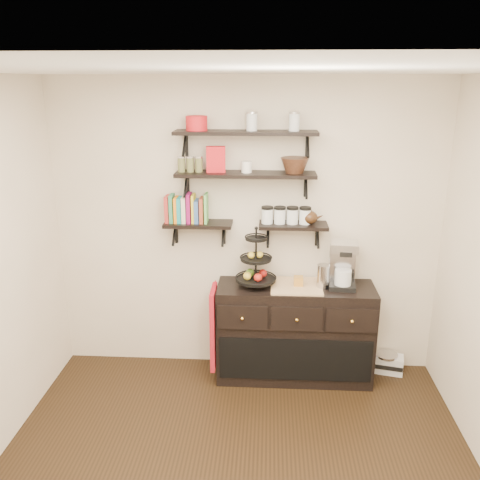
% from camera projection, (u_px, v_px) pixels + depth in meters
% --- Properties ---
extents(ceiling, '(3.50, 3.50, 0.02)m').
position_uv_depth(ceiling, '(231.00, 70.00, 2.55)').
color(ceiling, white).
rests_on(ceiling, back_wall).
extents(back_wall, '(3.50, 0.02, 2.70)m').
position_uv_depth(back_wall, '(246.00, 230.00, 4.62)').
color(back_wall, silver).
rests_on(back_wall, ground).
extents(shelf_top, '(1.20, 0.27, 0.23)m').
position_uv_depth(shelf_top, '(246.00, 133.00, 4.23)').
color(shelf_top, black).
rests_on(shelf_top, back_wall).
extents(shelf_mid, '(1.20, 0.27, 0.23)m').
position_uv_depth(shelf_mid, '(246.00, 175.00, 4.34)').
color(shelf_mid, black).
rests_on(shelf_mid, back_wall).
extents(shelf_low_left, '(0.60, 0.25, 0.23)m').
position_uv_depth(shelf_low_left, '(198.00, 224.00, 4.51)').
color(shelf_low_left, black).
rests_on(shelf_low_left, back_wall).
extents(shelf_low_right, '(0.60, 0.25, 0.23)m').
position_uv_depth(shelf_low_right, '(293.00, 226.00, 4.46)').
color(shelf_low_right, black).
rests_on(shelf_low_right, back_wall).
extents(cookbooks, '(0.36, 0.15, 0.26)m').
position_uv_depth(cookbooks, '(188.00, 209.00, 4.47)').
color(cookbooks, '#A52C28').
rests_on(cookbooks, shelf_low_left).
extents(glass_canisters, '(0.43, 0.10, 0.13)m').
position_uv_depth(glass_canisters, '(286.00, 216.00, 4.44)').
color(glass_canisters, silver).
rests_on(glass_canisters, shelf_low_right).
extents(sideboard, '(1.40, 0.50, 0.92)m').
position_uv_depth(sideboard, '(295.00, 332.00, 4.64)').
color(sideboard, black).
rests_on(sideboard, floor).
extents(fruit_stand, '(0.36, 0.36, 0.52)m').
position_uv_depth(fruit_stand, '(256.00, 267.00, 4.48)').
color(fruit_stand, black).
rests_on(fruit_stand, sideboard).
extents(candle, '(0.08, 0.08, 0.08)m').
position_uv_depth(candle, '(298.00, 281.00, 4.49)').
color(candle, '#A97227').
rests_on(candle, sideboard).
extents(coffee_maker, '(0.25, 0.24, 0.42)m').
position_uv_depth(coffee_maker, '(343.00, 265.00, 4.45)').
color(coffee_maker, black).
rests_on(coffee_maker, sideboard).
extents(thermal_carafe, '(0.11, 0.11, 0.22)m').
position_uv_depth(thermal_carafe, '(323.00, 277.00, 4.44)').
color(thermal_carafe, silver).
rests_on(thermal_carafe, sideboard).
extents(apron, '(0.04, 0.32, 0.75)m').
position_uv_depth(apron, '(214.00, 327.00, 4.56)').
color(apron, maroon).
rests_on(apron, sideboard).
extents(radio, '(0.34, 0.25, 0.19)m').
position_uv_depth(radio, '(386.00, 363.00, 4.81)').
color(radio, silver).
rests_on(radio, floor).
extents(recipe_box, '(0.16, 0.07, 0.22)m').
position_uv_depth(recipe_box, '(216.00, 159.00, 4.31)').
color(recipe_box, red).
rests_on(recipe_box, shelf_mid).
extents(walnut_bowl, '(0.24, 0.24, 0.13)m').
position_uv_depth(walnut_bowl, '(295.00, 165.00, 4.28)').
color(walnut_bowl, black).
rests_on(walnut_bowl, shelf_mid).
extents(ramekins, '(0.09, 0.09, 0.10)m').
position_uv_depth(ramekins, '(247.00, 167.00, 4.31)').
color(ramekins, white).
rests_on(ramekins, shelf_mid).
extents(teapot, '(0.19, 0.15, 0.14)m').
position_uv_depth(teapot, '(310.00, 216.00, 4.42)').
color(teapot, '#351F0F').
rests_on(teapot, shelf_low_right).
extents(red_pot, '(0.18, 0.18, 0.12)m').
position_uv_depth(red_pot, '(197.00, 123.00, 4.23)').
color(red_pot, red).
rests_on(red_pot, shelf_top).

